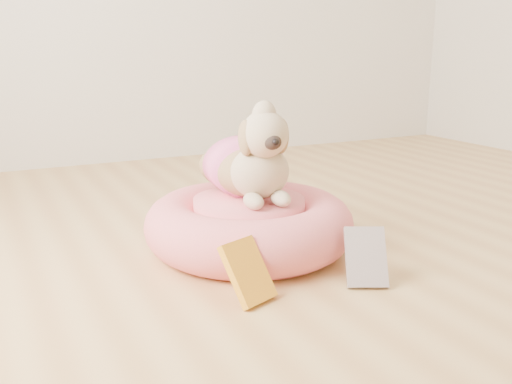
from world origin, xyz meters
name	(u,v)px	position (x,y,z in m)	size (l,w,h in m)	color
floor	(449,299)	(0.00, 0.00, 0.00)	(4.50, 4.50, 0.00)	tan
pet_bed	(249,225)	(-0.31, 0.59, 0.08)	(0.68, 0.68, 0.18)	#E45972
dog	(250,147)	(-0.30, 0.61, 0.34)	(0.31, 0.45, 0.33)	brown
book_yellow	(248,272)	(-0.48, 0.24, 0.08)	(0.12, 0.02, 0.18)	yellow
book_white	(366,257)	(-0.13, 0.19, 0.08)	(0.11, 0.02, 0.18)	white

